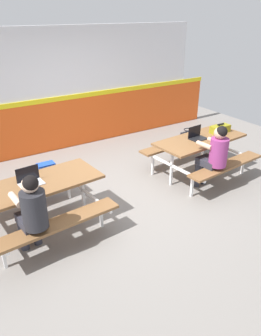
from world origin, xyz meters
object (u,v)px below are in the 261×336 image
at_px(tote_bag_bright, 188,139).
at_px(picnic_table_left, 38,193).
at_px(laptop_dark, 197,136).
at_px(backpack_dark, 47,175).
at_px(toolbox_grey, 220,129).
at_px(picnic_table_right, 200,147).
at_px(laptop_silver, 30,180).
at_px(student_nearer, 32,210).
at_px(student_further, 215,153).

bearing_deg(tote_bag_bright, picnic_table_left, -162.65).
height_order(laptop_dark, backpack_dark, laptop_dark).
distance_m(toolbox_grey, tote_bag_bright, 1.30).
relative_size(picnic_table_left, picnic_table_right, 1.00).
height_order(picnic_table_right, laptop_dark, laptop_dark).
bearing_deg(laptop_dark, laptop_silver, -179.17).
xyz_separation_m(student_nearer, backpack_dark, (0.75, 1.76, -0.49)).
xyz_separation_m(picnic_table_right, tote_bag_bright, (0.77, 1.16, -0.38)).
relative_size(laptop_silver, backpack_dark, 0.76).
height_order(picnic_table_left, backpack_dark, picnic_table_left).
height_order(student_nearer, laptop_silver, student_nearer).
xyz_separation_m(student_nearer, student_further, (3.12, 0.05, 0.00)).
relative_size(laptop_dark, tote_bag_bright, 0.78).
bearing_deg(student_nearer, tote_bag_bright, 23.47).
distance_m(student_further, laptop_silver, 3.00).
bearing_deg(laptop_silver, laptop_dark, 0.83).
distance_m(picnic_table_left, laptop_silver, 0.23).
bearing_deg(student_further, laptop_dark, 75.24).
bearing_deg(backpack_dark, toolbox_grey, -19.28).
xyz_separation_m(student_further, tote_bag_bright, (1.00, 1.74, -0.51)).
height_order(picnic_table_right, backpack_dark, picnic_table_right).
distance_m(picnic_table_right, student_further, 0.63).
xyz_separation_m(picnic_table_right, student_further, (-0.23, -0.58, 0.13)).
distance_m(student_nearer, laptop_dark, 3.34).
relative_size(student_nearer, laptop_silver, 3.59).
distance_m(student_further, tote_bag_bright, 2.07).
bearing_deg(tote_bag_bright, picnic_table_right, -123.53).
height_order(laptop_silver, backpack_dark, laptop_silver).
bearing_deg(toolbox_grey, tote_bag_bright, 78.30).
xyz_separation_m(student_nearer, toolbox_grey, (3.88, 0.66, 0.10)).
distance_m(student_nearer, backpack_dark, 1.97).
relative_size(picnic_table_left, student_nearer, 1.51).
xyz_separation_m(laptop_silver, backpack_dark, (0.58, 1.15, -0.57)).
relative_size(picnic_table_left, tote_bag_bright, 4.23).
bearing_deg(toolbox_grey, laptop_silver, -179.16).
relative_size(student_nearer, toolbox_grey, 3.02).
bearing_deg(backpack_dark, laptop_dark, -23.63).
bearing_deg(tote_bag_bright, student_further, -119.80).
bearing_deg(student_nearer, picnic_table_left, 67.07).
xyz_separation_m(student_nearer, laptop_dark, (3.28, 0.65, 0.08)).
bearing_deg(laptop_silver, tote_bag_bright, 16.63).
height_order(student_nearer, student_further, same).
height_order(laptop_dark, tote_bag_bright, laptop_dark).
distance_m(student_further, toolbox_grey, 0.99).
height_order(student_nearer, laptop_dark, student_nearer).
xyz_separation_m(laptop_dark, toolbox_grey, (0.60, 0.01, 0.02)).
xyz_separation_m(picnic_table_right, laptop_silver, (-3.17, -0.01, 0.21)).
height_order(laptop_silver, toolbox_grey, laptop_silver).
xyz_separation_m(picnic_table_left, picnic_table_right, (3.10, 0.04, 0.00)).
xyz_separation_m(picnic_table_left, laptop_silver, (-0.07, 0.03, 0.21)).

